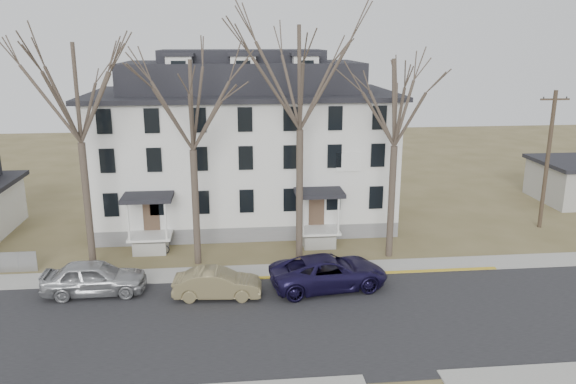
{
  "coord_description": "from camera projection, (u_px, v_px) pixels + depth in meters",
  "views": [
    {
      "loc": [
        -2.84,
        -21.36,
        12.72
      ],
      "look_at": [
        0.25,
        9.0,
        4.41
      ],
      "focal_mm": 35.0,
      "sensor_mm": 36.0,
      "label": 1
    }
  ],
  "objects": [
    {
      "name": "bicycle_left",
      "position": [
        156.0,
        248.0,
        34.26
      ],
      "size": [
        1.69,
        0.75,
        0.86
      ],
      "primitive_type": "imported",
      "rotation": [
        0.0,
        0.0,
        1.46
      ],
      "color": "black",
      "rests_on": "ground"
    },
    {
      "name": "car_silver",
      "position": [
        95.0,
        278.0,
        28.76
      ],
      "size": [
        5.24,
        2.17,
        1.77
      ],
      "primitive_type": "imported",
      "rotation": [
        0.0,
        0.0,
        1.59
      ],
      "color": "#A1A2A5",
      "rests_on": "ground"
    },
    {
      "name": "tree_far_left",
      "position": [
        76.0,
        86.0,
        29.73
      ],
      "size": [
        8.4,
        8.4,
        13.72
      ],
      "color": "#473B31",
      "rests_on": "ground"
    },
    {
      "name": "main_road",
      "position": [
        298.0,
        323.0,
        26.04
      ],
      "size": [
        120.0,
        10.0,
        0.04
      ],
      "primitive_type": "cube",
      "color": "#27272A",
      "rests_on": "ground"
    },
    {
      "name": "tree_mid_left",
      "position": [
        191.0,
        99.0,
        30.51
      ],
      "size": [
        7.8,
        7.8,
        12.74
      ],
      "color": "#473B31",
      "rests_on": "ground"
    },
    {
      "name": "utility_pole_far",
      "position": [
        548.0,
        159.0,
        38.08
      ],
      "size": [
        2.0,
        0.28,
        9.5
      ],
      "color": "#3D3023",
      "rests_on": "ground"
    },
    {
      "name": "ground",
      "position": [
        303.0,
        345.0,
        24.12
      ],
      "size": [
        120.0,
        120.0,
        0.0
      ],
      "primitive_type": "plane",
      "color": "brown",
      "rests_on": "ground"
    },
    {
      "name": "car_navy",
      "position": [
        329.0,
        273.0,
        29.51
      ],
      "size": [
        6.52,
        3.68,
        1.72
      ],
      "primitive_type": "imported",
      "rotation": [
        0.0,
        0.0,
        1.71
      ],
      "color": "#161133",
      "rests_on": "ground"
    },
    {
      "name": "tree_mid_right",
      "position": [
        397.0,
        97.0,
        31.64
      ],
      "size": [
        7.8,
        7.8,
        12.74
      ],
      "color": "#473B31",
      "rests_on": "ground"
    },
    {
      "name": "tree_center",
      "position": [
        300.0,
        70.0,
        30.71
      ],
      "size": [
        9.0,
        9.0,
        14.7
      ],
      "color": "#473B31",
      "rests_on": "ground"
    },
    {
      "name": "far_sidewalk",
      "position": [
        285.0,
        272.0,
        31.8
      ],
      "size": [
        120.0,
        2.0,
        0.08
      ],
      "primitive_type": "cube",
      "color": "#A09F97",
      "rests_on": "ground"
    },
    {
      "name": "boarding_house",
      "position": [
        244.0,
        147.0,
        39.75
      ],
      "size": [
        20.8,
        12.36,
        12.05
      ],
      "color": "slate",
      "rests_on": "ground"
    },
    {
      "name": "yellow_curb",
      "position": [
        376.0,
        274.0,
        31.42
      ],
      "size": [
        14.0,
        0.25,
        0.06
      ],
      "primitive_type": "cube",
      "color": "gold",
      "rests_on": "ground"
    },
    {
      "name": "car_tan",
      "position": [
        217.0,
        284.0,
        28.42
      ],
      "size": [
        4.53,
        1.85,
        1.46
      ],
      "primitive_type": "imported",
      "rotation": [
        0.0,
        0.0,
        1.5
      ],
      "color": "olive",
      "rests_on": "ground"
    }
  ]
}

